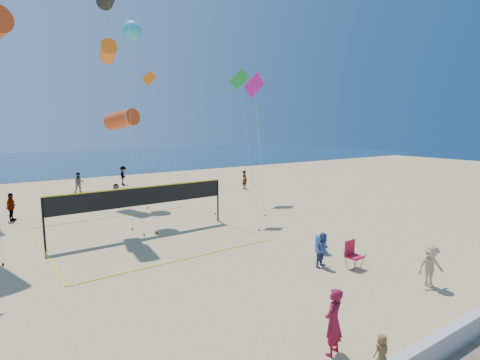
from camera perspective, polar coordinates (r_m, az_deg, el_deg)
ground at (r=12.18m, az=10.66°, el=-20.68°), size 120.00×120.00×0.00m
ocean at (r=70.15m, az=-27.71°, el=2.56°), size 140.00×50.00×0.03m
woman at (r=10.53m, az=14.05°, el=-20.22°), size 0.75×0.60×1.78m
toddler at (r=9.53m, az=20.79°, el=-23.20°), size 0.41×0.31×0.76m
bystander_a at (r=16.26m, az=12.59°, el=-10.33°), size 0.82×0.71×1.47m
bystander_b at (r=15.68m, az=27.06°, el=-11.59°), size 1.16×0.94×1.56m
far_person_0 at (r=27.19m, az=-31.52°, el=-3.53°), size 0.85×1.11×1.76m
far_person_1 at (r=29.40m, az=-18.34°, el=-2.07°), size 1.55×1.01×1.60m
far_person_2 at (r=34.88m, az=0.71°, el=0.05°), size 0.43×0.64×1.74m
far_person_3 at (r=35.83m, az=-23.32°, el=-0.36°), size 0.88×0.69×1.80m
far_person_4 at (r=39.05m, az=-17.36°, el=0.66°), size 1.15×1.39×1.87m
camp_chair at (r=16.47m, az=16.75°, el=-10.55°), size 0.65×0.79×1.27m
trash_barrel at (r=18.07m, az=12.22°, el=-9.55°), size 0.60×0.60×0.79m
volleyball_net at (r=20.87m, az=-14.66°, el=-3.17°), size 10.13×9.99×2.63m
kite_2 at (r=23.68m, az=-19.45°, el=17.93°), size 1.82×4.73×10.60m
kite_4 at (r=24.21m, az=0.10°, el=13.73°), size 2.07×4.10×9.49m
kite_5 at (r=30.12m, az=2.24°, el=13.63°), size 4.24×5.80×10.05m
kite_7 at (r=31.94m, az=-16.14°, el=21.00°), size 1.64×4.95×13.80m
kite_9 at (r=37.19m, az=-13.30°, el=13.69°), size 1.28×9.05×11.08m
kite_10 at (r=28.51m, az=-17.57°, el=8.79°), size 5.17×7.78×7.08m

